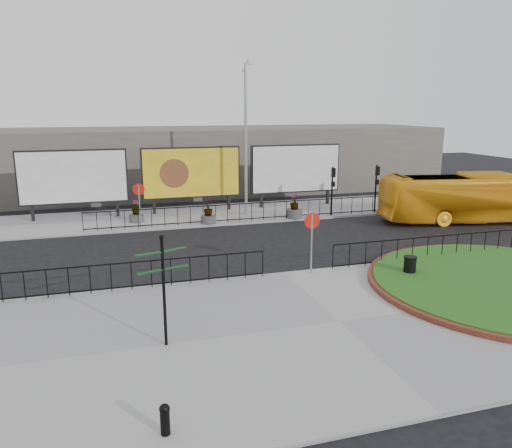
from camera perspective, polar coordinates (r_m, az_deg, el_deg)
name	(u,v)px	position (r m, az deg, el deg)	size (l,w,h in m)	color
ground	(284,275)	(20.33, 3.22, -5.82)	(90.00, 90.00, 0.00)	black
pavement_near	(339,323)	(16.03, 9.44, -11.14)	(30.00, 10.00, 0.12)	gray
pavement_far	(219,214)	(31.45, -4.26, 1.14)	(44.00, 6.00, 0.12)	gray
brick_edge	(510,284)	(20.93, 27.08, -6.13)	(10.40, 10.40, 0.18)	maroon
grass_lawn	(511,284)	(20.92, 27.08, -6.08)	(10.00, 10.00, 0.22)	#1E5416
railing_near_left	(131,276)	(18.72, -14.05, -5.73)	(10.00, 0.10, 1.10)	black
railing_near_right	(428,248)	(22.86, 19.02, -2.62)	(9.00, 0.10, 1.10)	black
railing_far	(246,212)	(29.00, -1.18, 1.38)	(18.00, 0.10, 1.10)	black
speed_sign_far	(139,196)	(27.89, -13.23, 3.15)	(0.64, 0.07, 2.47)	gray
speed_sign_near	(312,229)	(19.79, 6.40, -0.62)	(0.64, 0.07, 2.47)	gray
billboard_left	(73,177)	(31.32, -20.16, 5.04)	(6.20, 0.31, 4.10)	black
billboard_mid	(191,173)	(31.69, -7.39, 5.82)	(6.20, 0.31, 4.10)	black
billboard_right	(296,169)	(33.54, 4.56, 6.29)	(6.20, 0.31, 4.10)	black
lamp_post	(246,138)	(30.21, -1.16, 9.81)	(0.74, 0.18, 9.23)	gray
signal_pole_a	(333,184)	(30.70, 8.75, 4.59)	(0.22, 0.26, 3.00)	black
signal_pole_b	(377,181)	(32.10, 13.61, 4.75)	(0.22, 0.26, 3.00)	black
building_backdrop	(191,160)	(40.79, -7.42, 7.31)	(40.00, 10.00, 5.00)	#5C5851
fingerpost_sign	(163,280)	(13.88, -10.54, -6.26)	(1.48, 0.66, 3.20)	black
bollard	(165,418)	(10.98, -10.37, -20.95)	(0.22, 0.22, 0.68)	black
litter_bin	(410,267)	(20.46, 17.17, -4.68)	(0.51, 0.51, 0.84)	black
bus	(469,198)	(31.80, 23.21, 2.77)	(2.42, 10.36, 2.89)	orange
planter_a	(136,214)	(29.70, -13.53, 1.11)	(0.85, 0.85, 1.29)	#4C4C4F
planter_b	(208,215)	(28.60, -5.48, 1.08)	(0.86, 0.86, 1.37)	#4C4C4F
planter_c	(294,209)	(30.05, 4.38, 1.67)	(0.98, 0.98, 1.45)	#4C4C4F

